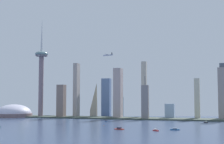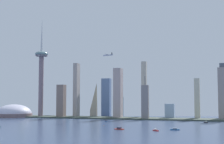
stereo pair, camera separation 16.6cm
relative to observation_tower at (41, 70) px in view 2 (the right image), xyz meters
name	(u,v)px [view 2 (the right image)]	position (x,y,z in m)	size (l,w,h in m)	color
ground_plane	(2,137)	(191.78, -442.64, -138.55)	(6000.00, 6000.00, 0.00)	#344565
waterfront_pier	(104,118)	(191.78, 9.70, -136.82)	(785.03, 69.41, 3.45)	#414D42
observation_tower	(41,70)	(0.00, 0.00, 0.00)	(37.97, 37.97, 290.93)	gray
stadium_dome	(14,114)	(-84.52, -9.08, -128.62)	(108.62, 108.62, 52.02)	slate
skyscraper_0	(118,93)	(230.86, 14.67, -69.73)	(20.99, 27.10, 137.62)	#BAA3A0
skyscraper_1	(170,111)	(367.72, 45.31, -118.25)	(24.74, 25.83, 40.60)	#9EB7D3
skyscraper_2	(106,97)	(169.37, 96.36, -81.03)	(26.47, 19.42, 115.02)	#5D76A1
skyscraper_3	(61,101)	(63.96, 4.13, -91.62)	(21.46, 20.40, 93.85)	gray
skyscraper_4	(76,90)	(98.63, 32.27, -59.91)	(12.15, 23.37, 157.27)	#AFA29B
skyscraper_5	(22,103)	(-111.95, 76.26, -97.44)	(13.40, 19.48, 86.19)	beige
skyscraper_6	(118,107)	(217.26, 62.84, -108.85)	(24.63, 27.17, 59.39)	slate
skyscraper_7	(66,103)	(29.08, 105.99, -97.97)	(18.37, 20.71, 81.16)	#486775
skyscraper_8	(144,89)	(291.82, 73.38, -58.28)	(14.06, 15.54, 160.53)	#BCB5A7
skyscraper_9	(95,97)	(128.54, 106.48, -80.08)	(21.72, 27.28, 123.48)	#B6AA8D
skyscraper_10	(197,99)	(439.37, 53.06, -84.47)	(13.92, 24.83, 108.15)	beige
skyscraper_11	(145,102)	(310.84, -8.01, -93.71)	(18.40, 12.08, 113.13)	gray
skyscraper_12	(223,93)	(505.27, 44.98, -69.06)	(26.00, 25.46, 146.20)	gray
boat_1	(206,122)	(463.76, -69.96, -136.97)	(9.57, 3.89, 4.42)	black
boat_2	(119,129)	(319.83, -280.70, -137.08)	(18.03, 10.06, 4.09)	#AB2617
boat_3	(156,130)	(386.74, -286.84, -137.31)	(11.89, 12.57, 6.52)	red
boat_5	(175,129)	(416.29, -262.86, -137.12)	(16.84, 8.42, 3.95)	#1A528F
boat_7	(106,121)	(235.84, -105.03, -137.24)	(6.24, 11.40, 3.63)	#1D4C87
channel_buoy_0	(104,125)	(271.04, -221.82, -137.42)	(1.13, 1.13, 2.25)	#E54C19
airplane	(108,55)	(213.44, -22.80, 32.11)	(30.09, 31.18, 7.98)	#B2B5D0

